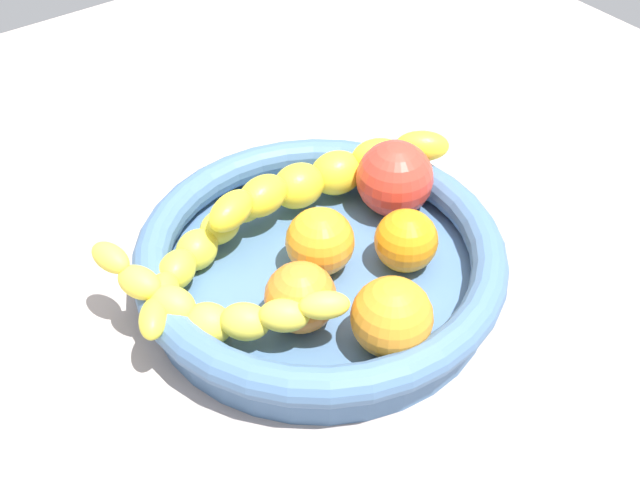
# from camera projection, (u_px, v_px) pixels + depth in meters

# --- Properties ---
(kitchen_counter) EXTENTS (1.20, 1.20, 0.03)m
(kitchen_counter) POSITION_uv_depth(u_px,v_px,m) (320.00, 299.00, 0.72)
(kitchen_counter) COLOR #A1938E
(kitchen_counter) RESTS_ON ground
(fruit_bowl) EXTENTS (0.31, 0.31, 0.05)m
(fruit_bowl) POSITION_uv_depth(u_px,v_px,m) (320.00, 263.00, 0.69)
(fruit_bowl) COLOR #476A96
(fruit_bowl) RESTS_ON kitchen_counter
(banana_draped_left) EXTENTS (0.14, 0.18, 0.06)m
(banana_draped_left) POSITION_uv_depth(u_px,v_px,m) (210.00, 306.00, 0.62)
(banana_draped_left) COLOR yellow
(banana_draped_left) RESTS_ON fruit_bowl
(banana_draped_right) EXTENTS (0.20, 0.11, 0.04)m
(banana_draped_right) POSITION_uv_depth(u_px,v_px,m) (204.00, 248.00, 0.68)
(banana_draped_right) COLOR yellow
(banana_draped_right) RESTS_ON fruit_bowl
(banana_arching_top) EXTENTS (0.24, 0.08, 0.05)m
(banana_arching_top) POSITION_uv_depth(u_px,v_px,m) (322.00, 178.00, 0.73)
(banana_arching_top) COLOR yellow
(banana_arching_top) RESTS_ON fruit_bowl
(orange_front) EXTENTS (0.06, 0.06, 0.06)m
(orange_front) POSITION_uv_depth(u_px,v_px,m) (320.00, 238.00, 0.68)
(orange_front) COLOR orange
(orange_front) RESTS_ON fruit_bowl
(orange_mid_left) EXTENTS (0.06, 0.06, 0.06)m
(orange_mid_left) POSITION_uv_depth(u_px,v_px,m) (392.00, 317.00, 0.61)
(orange_mid_left) COLOR orange
(orange_mid_left) RESTS_ON fruit_bowl
(orange_mid_right) EXTENTS (0.06, 0.06, 0.06)m
(orange_mid_right) POSITION_uv_depth(u_px,v_px,m) (300.00, 297.00, 0.63)
(orange_mid_right) COLOR orange
(orange_mid_right) RESTS_ON fruit_bowl
(orange_rear) EXTENTS (0.05, 0.05, 0.05)m
(orange_rear) POSITION_uv_depth(u_px,v_px,m) (406.00, 241.00, 0.68)
(orange_rear) COLOR orange
(orange_rear) RESTS_ON fruit_bowl
(tomato_red) EXTENTS (0.07, 0.07, 0.07)m
(tomato_red) POSITION_uv_depth(u_px,v_px,m) (395.00, 178.00, 0.73)
(tomato_red) COLOR red
(tomato_red) RESTS_ON fruit_bowl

